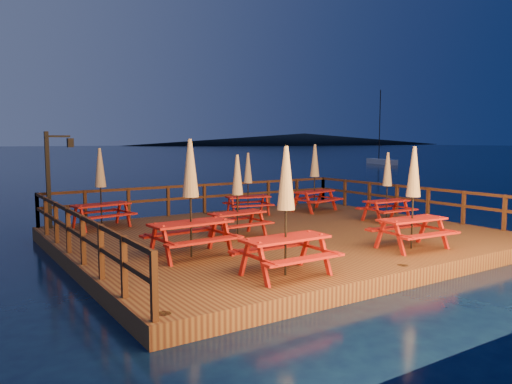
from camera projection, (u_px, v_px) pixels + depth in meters
ground at (280, 246)px, 14.82m from camera, size 500.00×500.00×0.00m
deck at (280, 239)px, 14.80m from camera, size 12.00×10.00×0.40m
deck_piles at (280, 256)px, 14.85m from camera, size 11.44×9.44×1.40m
railing at (248, 201)px, 16.18m from camera, size 11.80×9.75×1.10m
lamp_post at (53, 170)px, 15.45m from camera, size 0.85×0.18×3.00m
headland_right at (304, 139)px, 306.58m from camera, size 230.40×86.40×7.00m
sailboat at (381, 162)px, 64.20m from camera, size 3.30×6.51×9.70m
picnic_table_0 at (101, 187)px, 15.51m from camera, size 1.93×1.67×2.49m
picnic_table_1 at (237, 194)px, 14.08m from camera, size 1.70×1.42×2.33m
picnic_table_2 at (413, 196)px, 12.48m from camera, size 1.90×1.60×2.58m
picnic_table_3 at (387, 185)px, 16.84m from camera, size 1.67×1.39×2.32m
picnic_table_4 at (248, 183)px, 18.22m from camera, size 1.84×1.63×2.27m
picnic_table_5 at (315, 176)px, 19.20m from camera, size 2.08×1.84×2.58m
picnic_table_6 at (191, 196)px, 11.59m from camera, size 2.02×1.70×2.76m
picnic_table_7 at (286, 209)px, 9.99m from camera, size 1.84×1.51×2.62m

